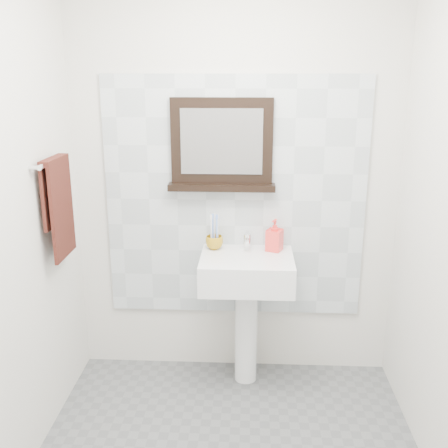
% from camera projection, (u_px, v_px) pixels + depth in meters
% --- Properties ---
extents(back_wall, '(2.00, 0.01, 2.50)m').
position_uv_depth(back_wall, '(235.00, 183.00, 3.22)').
color(back_wall, silver).
rests_on(back_wall, ground).
extents(front_wall, '(2.00, 0.01, 2.50)m').
position_uv_depth(front_wall, '(204.00, 398.00, 1.11)').
color(front_wall, silver).
rests_on(front_wall, ground).
extents(splashback, '(1.60, 0.02, 1.50)m').
position_uv_depth(splashback, '(235.00, 200.00, 3.24)').
color(splashback, silver).
rests_on(splashback, back_wall).
extents(pedestal_sink, '(0.55, 0.44, 0.96)m').
position_uv_depth(pedestal_sink, '(247.00, 284.00, 3.16)').
color(pedestal_sink, white).
rests_on(pedestal_sink, ground).
extents(toothbrush_cup, '(0.11, 0.11, 0.08)m').
position_uv_depth(toothbrush_cup, '(214.00, 242.00, 3.22)').
color(toothbrush_cup, '#B08414').
rests_on(toothbrush_cup, pedestal_sink).
extents(toothbrushes, '(0.05, 0.04, 0.21)m').
position_uv_depth(toothbrushes, '(215.00, 230.00, 3.20)').
color(toothbrushes, white).
rests_on(toothbrushes, toothbrush_cup).
extents(soap_dispenser, '(0.12, 0.12, 0.20)m').
position_uv_depth(soap_dispenser, '(275.00, 235.00, 3.17)').
color(soap_dispenser, '#F81D3C').
rests_on(soap_dispenser, pedestal_sink).
extents(framed_mirror, '(0.65, 0.11, 0.55)m').
position_uv_depth(framed_mirror, '(222.00, 147.00, 3.12)').
color(framed_mirror, black).
rests_on(framed_mirror, back_wall).
extents(towel_bar, '(0.07, 0.40, 0.03)m').
position_uv_depth(towel_bar, '(53.00, 161.00, 2.76)').
color(towel_bar, silver).
rests_on(towel_bar, left_wall).
extents(hand_towel, '(0.06, 0.30, 0.55)m').
position_uv_depth(hand_towel, '(58.00, 200.00, 2.82)').
color(hand_towel, '#35130E').
rests_on(hand_towel, towel_bar).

